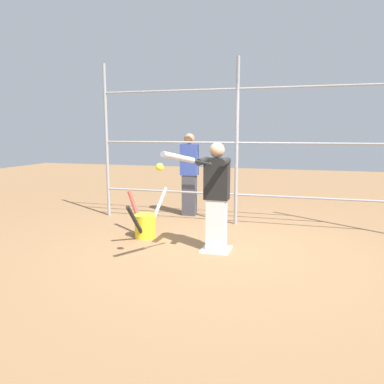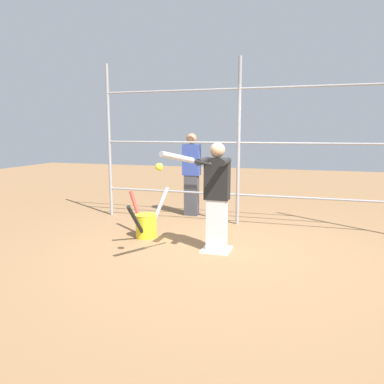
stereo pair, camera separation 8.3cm
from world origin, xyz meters
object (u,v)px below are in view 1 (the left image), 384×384
object	(u,v)px
bat_bucket	(145,224)
bystander_behind_fence	(189,173)
softball_in_flight	(160,167)
batter	(216,193)
baseball_bat_swinging	(183,158)

from	to	relation	value
bat_bucket	bystander_behind_fence	world-z (taller)	bystander_behind_fence
softball_in_flight	bat_bucket	world-z (taller)	softball_in_flight
bat_bucket	softball_in_flight	bearing A→B (deg)	121.74
softball_in_flight	bystander_behind_fence	xyz separation A→B (m)	(0.49, -2.86, -0.39)
batter	baseball_bat_swinging	bearing A→B (deg)	77.58
baseball_bat_swinging	softball_in_flight	distance (m)	0.36
batter	bat_bucket	bearing A→B (deg)	-15.89
bystander_behind_fence	baseball_bat_swinging	bearing A→B (deg)	105.30
baseball_bat_swinging	softball_in_flight	size ratio (longest dim) A/B	9.09
batter	bystander_behind_fence	size ratio (longest dim) A/B	0.93
baseball_bat_swinging	bystander_behind_fence	xyz separation A→B (m)	(0.81, -2.96, -0.51)
softball_in_flight	batter	bearing A→B (deg)	-123.10
softball_in_flight	baseball_bat_swinging	bearing A→B (deg)	162.67
softball_in_flight	bat_bucket	size ratio (longest dim) A/B	0.08
baseball_bat_swinging	softball_in_flight	world-z (taller)	baseball_bat_swinging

